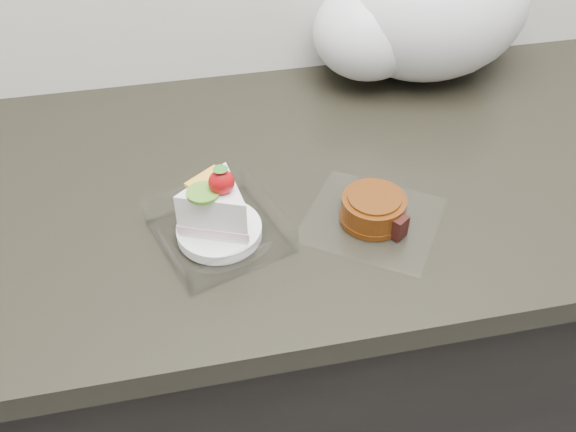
{
  "coord_description": "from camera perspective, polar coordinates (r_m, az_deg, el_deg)",
  "views": [
    {
      "loc": [
        -0.23,
        0.94,
        1.51
      ],
      "look_at": [
        -0.11,
        1.55,
        0.94
      ],
      "focal_mm": 40.0,
      "sensor_mm": 36.0,
      "label": 1
    }
  ],
  "objects": [
    {
      "name": "mooncake_wrap",
      "position": [
        0.9,
        7.64,
        0.41
      ],
      "size": [
        0.24,
        0.24,
        0.04
      ],
      "rotation": [
        0.0,
        0.0,
        -0.42
      ],
      "color": "white",
      "rests_on": "counter"
    },
    {
      "name": "counter",
      "position": [
        1.32,
        3.45,
        -11.16
      ],
      "size": [
        2.04,
        0.64,
        0.9
      ],
      "color": "black",
      "rests_on": "ground"
    },
    {
      "name": "plastic_bag",
      "position": [
        1.19,
        11.61,
        17.52
      ],
      "size": [
        0.44,
        0.36,
        0.32
      ],
      "rotation": [
        0.0,
        0.0,
        0.33
      ],
      "color": "silver",
      "rests_on": "counter"
    },
    {
      "name": "cake_tray",
      "position": [
        0.86,
        -6.22,
        -0.31
      ],
      "size": [
        0.2,
        0.2,
        0.12
      ],
      "rotation": [
        0.0,
        0.0,
        0.32
      ],
      "color": "white",
      "rests_on": "counter"
    }
  ]
}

